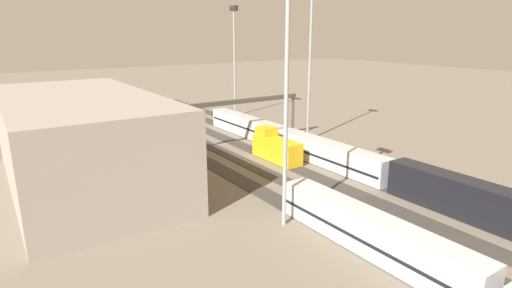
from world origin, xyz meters
The scene contains 13 objects.
ground_plane centered at (0.00, 0.00, 0.00)m, with size 400.00×400.00×0.00m, color #756B5B.
track_bed_0 centered at (0.00, -10.00, 0.06)m, with size 140.00×2.80×0.12m, color #3D3833.
track_bed_1 centered at (0.00, -5.00, 0.06)m, with size 140.00×2.80×0.12m, color #3D3833.
track_bed_2 centered at (0.00, 0.00, 0.06)m, with size 140.00×2.80×0.12m, color #3D3833.
track_bed_3 centered at (0.00, 5.00, 0.06)m, with size 140.00×2.80×0.12m, color #3D3833.
track_bed_4 centered at (0.00, 10.00, 0.06)m, with size 140.00×2.80×0.12m, color #3D3833.
train_on_track_1 centered at (-3.55, -5.00, 2.10)m, with size 66.40×3.06×4.40m.
train_on_track_2 centered at (1.52, 0.00, 2.16)m, with size 10.00×3.00×5.00m.
light_mast_0 centered at (8.46, -12.81, 19.28)m, with size 2.80×0.70×30.80m.
light_mast_1 centered at (-18.13, 13.27, 18.02)m, with size 2.80×0.70×28.46m.
light_mast_2 centered at (37.74, -13.85, 17.00)m, with size 2.80×0.70×26.59m.
signal_gantry centered at (12.30, 0.00, 7.42)m, with size 0.70×25.00×8.80m.
maintenance_shed centered at (7.65, 28.48, 6.21)m, with size 38.84×18.37×12.42m, color #9E9389.
Camera 1 is at (-51.18, 38.95, 20.55)m, focal length 29.01 mm.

